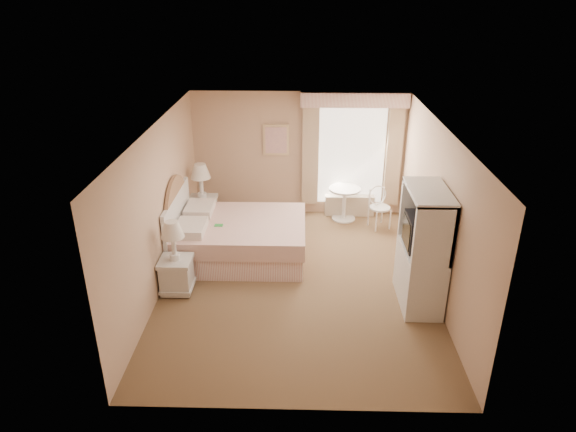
{
  "coord_description": "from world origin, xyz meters",
  "views": [
    {
      "loc": [
        0.04,
        -7.09,
        4.35
      ],
      "look_at": [
        -0.15,
        0.3,
        1.0
      ],
      "focal_mm": 32.0,
      "sensor_mm": 36.0,
      "label": 1
    }
  ],
  "objects_px": {
    "round_table": "(344,199)",
    "cafe_chair": "(379,204)",
    "nightstand_far": "(203,204)",
    "bed": "(233,237)",
    "nightstand_near": "(176,266)",
    "armoire": "(422,258)"
  },
  "relations": [
    {
      "from": "nightstand_near",
      "to": "round_table",
      "type": "distance_m",
      "value": 3.91
    },
    {
      "from": "armoire",
      "to": "nightstand_near",
      "type": "bearing_deg",
      "value": 177.17
    },
    {
      "from": "nightstand_near",
      "to": "cafe_chair",
      "type": "bearing_deg",
      "value": 35.72
    },
    {
      "from": "round_table",
      "to": "cafe_chair",
      "type": "height_order",
      "value": "cafe_chair"
    },
    {
      "from": "round_table",
      "to": "nightstand_near",
      "type": "bearing_deg",
      "value": -135.01
    },
    {
      "from": "nightstand_near",
      "to": "armoire",
      "type": "relative_size",
      "value": 0.65
    },
    {
      "from": "nightstand_far",
      "to": "cafe_chair",
      "type": "relative_size",
      "value": 1.55
    },
    {
      "from": "nightstand_far",
      "to": "cafe_chair",
      "type": "xyz_separation_m",
      "value": [
        3.4,
        0.13,
        -0.01
      ]
    },
    {
      "from": "round_table",
      "to": "cafe_chair",
      "type": "distance_m",
      "value": 0.71
    },
    {
      "from": "nightstand_near",
      "to": "nightstand_far",
      "type": "height_order",
      "value": "nightstand_far"
    },
    {
      "from": "bed",
      "to": "nightstand_near",
      "type": "xyz_separation_m",
      "value": [
        -0.73,
        -1.14,
        0.07
      ]
    },
    {
      "from": "nightstand_far",
      "to": "cafe_chair",
      "type": "bearing_deg",
      "value": 2.22
    },
    {
      "from": "round_table",
      "to": "nightstand_far",
      "type": "bearing_deg",
      "value": -170.81
    },
    {
      "from": "nightstand_far",
      "to": "cafe_chair",
      "type": "distance_m",
      "value": 3.4
    },
    {
      "from": "bed",
      "to": "nightstand_far",
      "type": "relative_size",
      "value": 1.76
    },
    {
      "from": "nightstand_far",
      "to": "nightstand_near",
      "type": "bearing_deg",
      "value": -90.0
    },
    {
      "from": "nightstand_far",
      "to": "round_table",
      "type": "distance_m",
      "value": 2.8
    },
    {
      "from": "nightstand_near",
      "to": "round_table",
      "type": "relative_size",
      "value": 1.75
    },
    {
      "from": "round_table",
      "to": "bed",
      "type": "bearing_deg",
      "value": -141.51
    },
    {
      "from": "bed",
      "to": "round_table",
      "type": "bearing_deg",
      "value": 38.49
    },
    {
      "from": "bed",
      "to": "round_table",
      "type": "xyz_separation_m",
      "value": [
        2.04,
        1.62,
        0.07
      ]
    },
    {
      "from": "bed",
      "to": "nightstand_far",
      "type": "distance_m",
      "value": 1.38
    }
  ]
}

